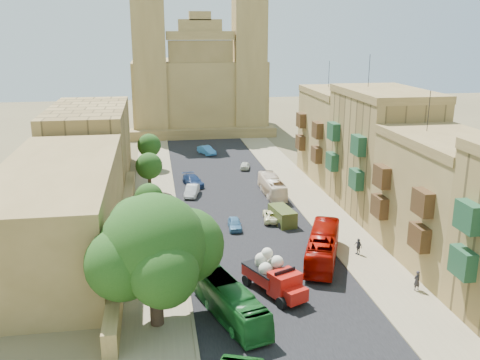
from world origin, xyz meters
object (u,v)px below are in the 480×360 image
object	(u,v)px
church	(198,83)
car_white_a	(192,191)
street_tree_c	(149,166)
olive_pickup	(282,216)
street_tree_d	(149,146)
bus_cream_east	(272,186)
car_blue_b	(207,150)
ficus_tree	(155,250)
street_tree_b	(149,198)
bus_green_north	(230,302)
street_tree_a	(149,242)
red_truck	(274,275)
bus_red_east	(323,247)
pedestrian_a	(417,281)
car_dkblue	(193,181)
car_white_b	(245,165)
car_blue_a	(235,224)
car_cream	(272,215)

from	to	relation	value
church	car_white_a	world-z (taller)	church
street_tree_c	olive_pickup	distance (m)	19.72
street_tree_d	bus_cream_east	size ratio (longest dim) A/B	0.63
bus_cream_east	olive_pickup	bearing A→B (deg)	83.63
car_blue_b	ficus_tree	bearing A→B (deg)	-122.37
street_tree_b	car_white_a	bearing A→B (deg)	61.98
street_tree_d	bus_green_north	distance (m)	44.46
street_tree_a	red_truck	xyz separation A→B (m)	(9.64, -4.89, -1.46)
bus_green_north	bus_red_east	size ratio (longest dim) A/B	0.92
pedestrian_a	olive_pickup	bearing A→B (deg)	-81.70
street_tree_a	bus_green_north	world-z (taller)	street_tree_a
car_dkblue	car_white_b	bearing A→B (deg)	28.52
red_truck	olive_pickup	xyz separation A→B (m)	(4.36, 15.25, -0.72)
ficus_tree	olive_pickup	bearing A→B (deg)	53.84
street_tree_c	bus_red_east	distance (m)	28.22
ficus_tree	pedestrian_a	size ratio (longest dim) A/B	5.72
car_blue_a	car_white_a	bearing A→B (deg)	109.47
car_white_a	car_blue_b	xyz separation A→B (m)	(4.11, 22.56, 0.02)
street_tree_d	church	bearing A→B (deg)	71.91
street_tree_c	bus_cream_east	xyz separation A→B (m)	(15.09, -3.66, -2.30)
olive_pickup	pedestrian_a	world-z (taller)	olive_pickup
car_dkblue	car_blue_b	xyz separation A→B (m)	(3.62, 18.07, 0.01)
church	street_tree_d	distance (m)	32.75
street_tree_d	bus_red_east	bearing A→B (deg)	-66.77
olive_pickup	bus_red_east	distance (m)	10.09
church	car_white_b	bearing A→B (deg)	-83.16
car_white_a	car_cream	xyz separation A→B (m)	(7.98, -10.27, -0.10)
street_tree_d	bus_red_east	distance (m)	38.83
olive_pickup	bus_green_north	world-z (taller)	bus_green_north
car_dkblue	bus_green_north	bearing A→B (deg)	-103.57
bus_red_east	car_white_b	world-z (taller)	bus_red_east
ficus_tree	church	bearing A→B (deg)	82.81
pedestrian_a	red_truck	bearing A→B (deg)	-21.20
car_white_a	ficus_tree	bearing A→B (deg)	-85.51
street_tree_b	car_cream	bearing A→B (deg)	-2.48
bus_cream_east	car_blue_a	world-z (taller)	bus_cream_east
red_truck	car_cream	size ratio (longest dim) A/B	1.53
car_blue_a	car_cream	world-z (taller)	car_cream
street_tree_a	car_white_a	xyz separation A→B (m)	(5.16, 21.70, -2.34)
street_tree_d	car_cream	size ratio (longest dim) A/B	1.28
street_tree_a	car_cream	distance (m)	17.59
bus_green_north	bus_cream_east	size ratio (longest dim) A/B	1.09
street_tree_d	olive_pickup	world-z (taller)	street_tree_d
street_tree_b	car_cream	world-z (taller)	street_tree_b
car_white_a	car_cream	world-z (taller)	car_white_a
bus_red_east	car_white_a	xyz separation A→B (m)	(-10.13, 21.33, -0.72)
red_truck	car_blue_a	bearing A→B (deg)	93.68
street_tree_d	bus_cream_east	bearing A→B (deg)	-46.08
street_tree_b	bus_red_east	distance (m)	19.29
bus_cream_east	car_white_a	size ratio (longest dim) A/B	2.07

